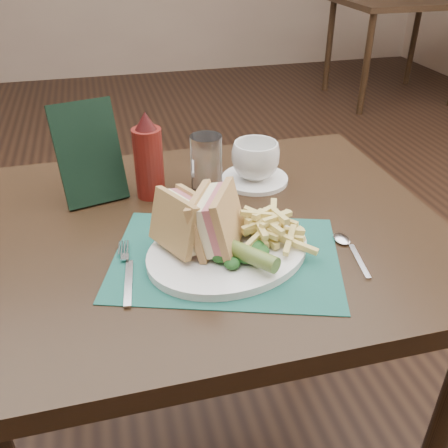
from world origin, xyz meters
The scene contains 18 objects.
floor centered at (0.00, 0.00, 0.00)m, with size 7.00×7.00×0.00m, color black.
wall_back centered at (0.00, 3.50, 0.00)m, with size 6.00×6.00×0.00m, color gray.
table_main centered at (0.00, -0.50, 0.38)m, with size 0.90×0.75×0.75m, color black, non-canonical shape.
table_bg_right centered at (2.10, 2.27, 0.38)m, with size 0.90×0.75×0.75m, color black, non-canonical shape.
placemat centered at (0.00, -0.62, 0.75)m, with size 0.39×0.28×0.00m, color #195146.
plate centered at (0.00, -0.61, 0.76)m, with size 0.30×0.24×0.01m, color white, non-canonical shape.
sandwich_half_a centered at (-0.09, -0.60, 0.82)m, with size 0.06×0.11×0.10m, color tan, non-canonical shape.
sandwich_half_b centered at (-0.03, -0.60, 0.82)m, with size 0.06×0.11×0.10m, color tan, non-canonical shape.
kale_garnish centered at (0.01, -0.66, 0.78)m, with size 0.11×0.08×0.03m, color #163D18, non-canonical shape.
pickle_spear centered at (0.02, -0.67, 0.79)m, with size 0.03×0.03×0.12m, color #506827.
fries_pile centered at (0.08, -0.60, 0.80)m, with size 0.18×0.20×0.06m, color #E4CF72, non-canonical shape.
fork centered at (-0.18, -0.62, 0.76)m, with size 0.03×0.17×0.01m, color silver, non-canonical shape.
spoon centered at (0.22, -0.66, 0.76)m, with size 0.03×0.15×0.01m, color silver, non-canonical shape.
saucer centered at (0.14, -0.35, 0.76)m, with size 0.15×0.15×0.01m, color white.
coffee_cup centered at (0.14, -0.35, 0.80)m, with size 0.11×0.11×0.08m, color white.
drinking_glass centered at (0.02, -0.37, 0.81)m, with size 0.07×0.07×0.13m, color silver.
ketchup_bottle centered at (-0.10, -0.35, 0.84)m, with size 0.06×0.06×0.19m, color #5E1410, non-canonical shape.
check_presenter centered at (-0.22, -0.34, 0.85)m, with size 0.13×0.01×0.21m, color black.
Camera 1 is at (-0.18, -1.31, 1.26)m, focal length 40.00 mm.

